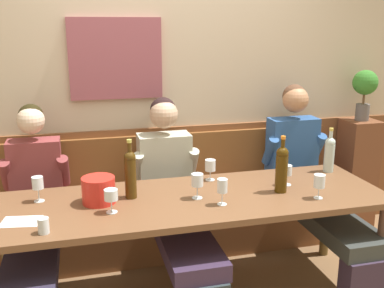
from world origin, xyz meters
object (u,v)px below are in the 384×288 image
at_px(dining_table, 192,208).
at_px(wine_glass_left_end, 38,184).
at_px(potted_plant, 365,87).
at_px(wine_bottle_clear_water, 329,153).
at_px(wine_glass_center_front, 111,196).
at_px(person_center_left_seat, 312,181).
at_px(ice_bucket, 99,190).
at_px(wine_bottle_amber_mid, 130,173).
at_px(wall_bench, 171,219).
at_px(wine_glass_by_bottle, 222,187).
at_px(wine_glass_center_rear, 319,182).
at_px(wine_bottle_green_tall, 282,168).
at_px(wine_glass_near_bucket, 210,166).
at_px(person_right_seat, 34,213).
at_px(wine_glass_right_end, 287,171).
at_px(person_left_seat, 174,195).
at_px(water_tumbler_left, 43,226).
at_px(wine_glass_mid_left, 197,181).

distance_m(dining_table, wine_glass_left_end, 0.97).
height_order(wine_glass_left_end, potted_plant, potted_plant).
relative_size(wine_bottle_clear_water, wine_glass_center_front, 2.33).
distance_m(person_center_left_seat, wine_glass_center_front, 1.62).
height_order(dining_table, ice_bucket, ice_bucket).
bearing_deg(wine_bottle_amber_mid, wall_bench, 58.26).
distance_m(wine_glass_by_bottle, wine_glass_center_front, 0.66).
bearing_deg(wine_glass_by_bottle, wine_bottle_amber_mid, 154.25).
distance_m(wine_glass_left_end, wine_glass_center_rear, 1.74).
height_order(person_center_left_seat, wine_bottle_green_tall, person_center_left_seat).
distance_m(dining_table, ice_bucket, 0.60).
relative_size(dining_table, wine_glass_near_bucket, 16.85).
xyz_separation_m(person_right_seat, wine_glass_by_bottle, (1.14, -0.47, 0.25)).
xyz_separation_m(wine_glass_by_bottle, wine_glass_left_end, (-1.08, 0.33, -0.00)).
bearing_deg(wine_glass_right_end, wall_bench, 136.71).
xyz_separation_m(person_left_seat, wine_glass_near_bucket, (0.25, -0.06, 0.22)).
relative_size(wine_bottle_clear_water, potted_plant, 0.77).
xyz_separation_m(wine_glass_by_bottle, wine_glass_center_front, (-0.66, 0.05, -0.01)).
relative_size(wine_bottle_clear_water, wine_bottle_green_tall, 0.88).
bearing_deg(person_right_seat, wine_glass_right_end, -8.62).
bearing_deg(wine_glass_by_bottle, wine_glass_center_rear, -4.98).
xyz_separation_m(ice_bucket, water_tumbler_left, (-0.30, -0.35, -0.04)).
relative_size(person_center_left_seat, water_tumbler_left, 15.77).
xyz_separation_m(dining_table, wine_bottle_amber_mid, (-0.37, 0.09, 0.24)).
xyz_separation_m(wine_bottle_green_tall, wine_glass_center_front, (-1.10, -0.06, -0.06)).
relative_size(wine_bottle_green_tall, wine_glass_near_bucket, 2.53).
height_order(wine_glass_mid_left, water_tumbler_left, wine_glass_mid_left).
distance_m(wine_bottle_green_tall, wine_glass_by_bottle, 0.46).
height_order(wine_bottle_clear_water, wine_glass_near_bucket, wine_bottle_clear_water).
height_order(wine_bottle_amber_mid, wine_glass_center_front, wine_bottle_amber_mid).
height_order(wine_glass_mid_left, wine_glass_right_end, wine_glass_mid_left).
bearing_deg(ice_bucket, potted_plant, 16.49).
distance_m(wine_glass_mid_left, potted_plant, 1.89).
xyz_separation_m(ice_bucket, wine_bottle_green_tall, (1.16, -0.11, 0.08)).
relative_size(wine_glass_mid_left, potted_plant, 0.37).
bearing_deg(wine_glass_center_front, water_tumbler_left, -153.76).
relative_size(person_left_seat, water_tumbler_left, 15.03).
height_order(wine_bottle_clear_water, potted_plant, potted_plant).
relative_size(dining_table, person_center_left_seat, 1.88).
xyz_separation_m(person_left_seat, wine_bottle_amber_mid, (-0.33, -0.25, 0.28)).
xyz_separation_m(wine_glass_center_rear, water_tumbler_left, (-1.65, -0.08, -0.06)).
xyz_separation_m(person_center_left_seat, potted_plant, (0.67, 0.40, 0.64)).
distance_m(ice_bucket, wine_glass_center_rear, 1.37).
bearing_deg(wine_glass_center_rear, person_center_left_seat, 63.95).
relative_size(person_center_left_seat, wine_bottle_amber_mid, 3.51).
relative_size(person_left_seat, wine_glass_center_front, 8.92).
bearing_deg(person_center_left_seat, wine_glass_center_front, -164.04).
bearing_deg(wine_bottle_amber_mid, wine_glass_right_end, -1.89).
distance_m(wine_glass_by_bottle, wine_glass_center_rear, 0.62).
distance_m(ice_bucket, wine_glass_center_front, 0.18).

